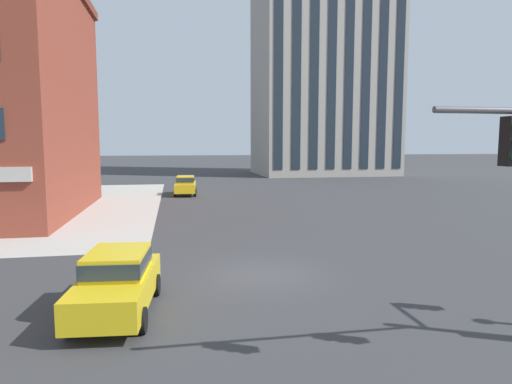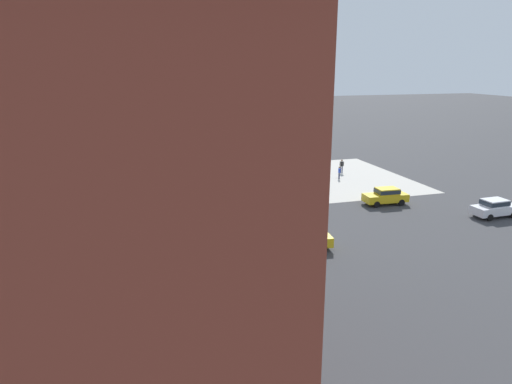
{
  "view_description": "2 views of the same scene",
  "coord_description": "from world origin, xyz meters",
  "px_view_note": "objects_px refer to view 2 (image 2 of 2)",
  "views": [
    {
      "loc": [
        -2.87,
        -14.96,
        4.55
      ],
      "look_at": [
        0.64,
        4.19,
        2.44
      ],
      "focal_mm": 31.41,
      "sensor_mm": 36.0,
      "label": 1
    },
    {
      "loc": [
        -34.42,
        9.68,
        13.59
      ],
      "look_at": [
        -0.03,
        -0.48,
        3.59
      ],
      "focal_mm": 31.99,
      "sensor_mm": 36.0,
      "label": 2
    }
  ],
  "objects_px": {
    "bollard_sphere_curb_c": "(282,184)",
    "pedestrian_at_curb": "(339,172)",
    "bollard_sphere_curb_d": "(277,180)",
    "bench_near_signal": "(297,184)",
    "pedestrian_near_bench": "(342,165)",
    "pedestrian_walking_east": "(268,164)",
    "street_lamp_mid_sidewalk": "(277,155)",
    "car_main_southbound_near": "(495,207)",
    "bollard_sphere_curb_a": "(293,191)",
    "street_lamp_corner_near": "(294,167)",
    "bench_mid_block": "(284,174)",
    "traffic_signal_main": "(304,168)",
    "car_main_southbound_far": "(302,239)",
    "car_main_northbound_far": "(386,195)",
    "bollard_sphere_curb_b": "(288,188)"
  },
  "relations": [
    {
      "from": "bollard_sphere_curb_c",
      "to": "pedestrian_at_curb",
      "type": "relative_size",
      "value": 0.41
    },
    {
      "from": "bollard_sphere_curb_b",
      "to": "pedestrian_at_curb",
      "type": "distance_m",
      "value": 8.93
    },
    {
      "from": "bench_near_signal",
      "to": "pedestrian_near_bench",
      "type": "height_order",
      "value": "pedestrian_near_bench"
    },
    {
      "from": "traffic_signal_main",
      "to": "bollard_sphere_curb_a",
      "type": "relative_size",
      "value": 10.76
    },
    {
      "from": "traffic_signal_main",
      "to": "car_main_southbound_far",
      "type": "bearing_deg",
      "value": 157.36
    },
    {
      "from": "street_lamp_mid_sidewalk",
      "to": "car_main_northbound_far",
      "type": "distance_m",
      "value": 13.79
    },
    {
      "from": "bollard_sphere_curb_c",
      "to": "bollard_sphere_curb_d",
      "type": "xyz_separation_m",
      "value": [
        1.73,
        0.02,
        0.0
      ]
    },
    {
      "from": "street_lamp_corner_near",
      "to": "bench_mid_block",
      "type": "bearing_deg",
      "value": -13.73
    },
    {
      "from": "pedestrian_at_curb",
      "to": "street_lamp_mid_sidewalk",
      "type": "distance_m",
      "value": 8.5
    },
    {
      "from": "bollard_sphere_curb_c",
      "to": "pedestrian_at_curb",
      "type": "xyz_separation_m",
      "value": [
        1.42,
        -8.01,
        0.56
      ]
    },
    {
      "from": "bench_mid_block",
      "to": "car_main_northbound_far",
      "type": "distance_m",
      "value": 15.31
    },
    {
      "from": "bench_near_signal",
      "to": "pedestrian_at_curb",
      "type": "bearing_deg",
      "value": -71.94
    },
    {
      "from": "bollard_sphere_curb_c",
      "to": "bench_near_signal",
      "type": "distance_m",
      "value": 1.69
    },
    {
      "from": "bollard_sphere_curb_a",
      "to": "bench_mid_block",
      "type": "distance_m",
      "value": 8.29
    },
    {
      "from": "car_main_northbound_far",
      "to": "pedestrian_walking_east",
      "type": "bearing_deg",
      "value": 20.13
    },
    {
      "from": "bench_mid_block",
      "to": "pedestrian_at_curb",
      "type": "relative_size",
      "value": 1.18
    },
    {
      "from": "bollard_sphere_curb_b",
      "to": "bench_mid_block",
      "type": "distance_m",
      "value": 7.03
    },
    {
      "from": "bollard_sphere_curb_a",
      "to": "bollard_sphere_curb_d",
      "type": "height_order",
      "value": "same"
    },
    {
      "from": "bollard_sphere_curb_d",
      "to": "pedestrian_near_bench",
      "type": "distance_m",
      "value": 10.1
    },
    {
      "from": "street_lamp_mid_sidewalk",
      "to": "car_main_southbound_near",
      "type": "height_order",
      "value": "street_lamp_mid_sidewalk"
    },
    {
      "from": "bench_near_signal",
      "to": "bollard_sphere_curb_a",
      "type": "bearing_deg",
      "value": 151.43
    },
    {
      "from": "bollard_sphere_curb_c",
      "to": "pedestrian_near_bench",
      "type": "height_order",
      "value": "pedestrian_near_bench"
    },
    {
      "from": "pedestrian_walking_east",
      "to": "car_main_southbound_near",
      "type": "distance_m",
      "value": 28.23
    },
    {
      "from": "car_main_southbound_near",
      "to": "car_main_southbound_far",
      "type": "bearing_deg",
      "value": 96.5
    },
    {
      "from": "bollard_sphere_curb_d",
      "to": "pedestrian_near_bench",
      "type": "height_order",
      "value": "pedestrian_near_bench"
    },
    {
      "from": "pedestrian_walking_east",
      "to": "street_lamp_mid_sidewalk",
      "type": "bearing_deg",
      "value": 170.74
    },
    {
      "from": "street_lamp_corner_near",
      "to": "bollard_sphere_curb_b",
      "type": "bearing_deg",
      "value": -0.38
    },
    {
      "from": "bench_mid_block",
      "to": "street_lamp_mid_sidewalk",
      "type": "distance_m",
      "value": 4.78
    },
    {
      "from": "bollard_sphere_curb_a",
      "to": "car_main_southbound_near",
      "type": "xyz_separation_m",
      "value": [
        -12.47,
        -15.19,
        0.6
      ]
    },
    {
      "from": "pedestrian_at_curb",
      "to": "pedestrian_walking_east",
      "type": "relative_size",
      "value": 0.98
    },
    {
      "from": "bollard_sphere_curb_b",
      "to": "car_main_northbound_far",
      "type": "distance_m",
      "value": 10.79
    },
    {
      "from": "traffic_signal_main",
      "to": "bollard_sphere_curb_b",
      "type": "bearing_deg",
      "value": -0.91
    },
    {
      "from": "traffic_signal_main",
      "to": "pedestrian_at_curb",
      "type": "height_order",
      "value": "traffic_signal_main"
    },
    {
      "from": "bollard_sphere_curb_b",
      "to": "car_main_southbound_near",
      "type": "height_order",
      "value": "car_main_southbound_near"
    },
    {
      "from": "bollard_sphere_curb_d",
      "to": "bench_near_signal",
      "type": "relative_size",
      "value": 0.35
    },
    {
      "from": "pedestrian_walking_east",
      "to": "car_main_southbound_near",
      "type": "height_order",
      "value": "car_main_southbound_near"
    },
    {
      "from": "street_lamp_mid_sidewalk",
      "to": "bollard_sphere_curb_d",
      "type": "bearing_deg",
      "value": -16.96
    },
    {
      "from": "pedestrian_near_bench",
      "to": "pedestrian_at_curb",
      "type": "height_order",
      "value": "pedestrian_near_bench"
    },
    {
      "from": "pedestrian_walking_east",
      "to": "car_main_southbound_near",
      "type": "xyz_separation_m",
      "value": [
        -24.43,
        -14.15,
        0.02
      ]
    },
    {
      "from": "car_main_southbound_near",
      "to": "street_lamp_corner_near",
      "type": "bearing_deg",
      "value": 51.59
    },
    {
      "from": "bollard_sphere_curb_c",
      "to": "bench_mid_block",
      "type": "height_order",
      "value": "bollard_sphere_curb_c"
    },
    {
      "from": "bollard_sphere_curb_b",
      "to": "pedestrian_walking_east",
      "type": "relative_size",
      "value": 0.41
    },
    {
      "from": "bollard_sphere_curb_c",
      "to": "car_main_southbound_near",
      "type": "bearing_deg",
      "value": -136.57
    },
    {
      "from": "bollard_sphere_curb_a",
      "to": "bollard_sphere_curb_d",
      "type": "relative_size",
      "value": 1.0
    },
    {
      "from": "traffic_signal_main",
      "to": "bollard_sphere_curb_c",
      "type": "bearing_deg",
      "value": -1.63
    },
    {
      "from": "bollard_sphere_curb_a",
      "to": "car_main_southbound_near",
      "type": "height_order",
      "value": "car_main_southbound_near"
    },
    {
      "from": "bollard_sphere_curb_d",
      "to": "pedestrian_walking_east",
      "type": "xyz_separation_m",
      "value": [
        6.67,
        -1.05,
        0.58
      ]
    },
    {
      "from": "bench_mid_block",
      "to": "car_main_southbound_far",
      "type": "distance_m",
      "value": 23.83
    },
    {
      "from": "bollard_sphere_curb_d",
      "to": "bench_mid_block",
      "type": "bearing_deg",
      "value": -35.07
    },
    {
      "from": "pedestrian_near_bench",
      "to": "car_main_northbound_far",
      "type": "distance_m",
      "value": 14.06
    }
  ]
}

